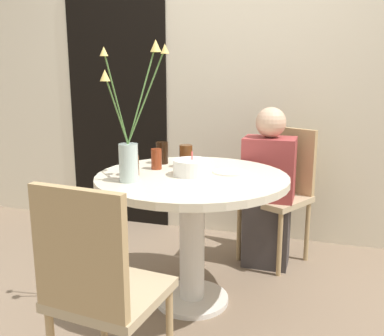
{
  "coord_description": "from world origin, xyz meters",
  "views": [
    {
      "loc": [
        0.68,
        -2.18,
        1.31
      ],
      "look_at": [
        0.0,
        0.0,
        0.8
      ],
      "focal_mm": 40.0,
      "sensor_mm": 36.0,
      "label": 1
    }
  ],
  "objects_px": {
    "flower_vase": "(130,139)",
    "chair_far_back": "(281,186)",
    "birthday_cake": "(192,167)",
    "drink_glass_0": "(186,156)",
    "chair_near_front": "(99,284)",
    "drink_glass_1": "(162,153)",
    "drink_glass_3": "(132,166)",
    "person_guest": "(268,193)",
    "side_plate": "(230,172)",
    "drink_glass_2": "(156,159)"
  },
  "relations": [
    {
      "from": "flower_vase",
      "to": "chair_far_back",
      "type": "bearing_deg",
      "value": 56.13
    },
    {
      "from": "birthday_cake",
      "to": "drink_glass_0",
      "type": "distance_m",
      "value": 0.21
    },
    {
      "from": "chair_near_front",
      "to": "birthday_cake",
      "type": "relative_size",
      "value": 4.53
    },
    {
      "from": "birthday_cake",
      "to": "drink_glass_0",
      "type": "bearing_deg",
      "value": 117.29
    },
    {
      "from": "chair_far_back",
      "to": "drink_glass_0",
      "type": "distance_m",
      "value": 0.84
    },
    {
      "from": "drink_glass_1",
      "to": "drink_glass_3",
      "type": "height_order",
      "value": "drink_glass_1"
    },
    {
      "from": "chair_far_back",
      "to": "person_guest",
      "type": "height_order",
      "value": "person_guest"
    },
    {
      "from": "chair_near_front",
      "to": "side_plate",
      "type": "xyz_separation_m",
      "value": [
        0.28,
        1.0,
        0.23
      ]
    },
    {
      "from": "drink_glass_1",
      "to": "side_plate",
      "type": "bearing_deg",
      "value": -14.83
    },
    {
      "from": "chair_near_front",
      "to": "drink_glass_2",
      "type": "bearing_deg",
      "value": -75.1
    },
    {
      "from": "drink_glass_0",
      "to": "birthday_cake",
      "type": "bearing_deg",
      "value": -62.71
    },
    {
      "from": "flower_vase",
      "to": "drink_glass_1",
      "type": "relative_size",
      "value": 5.32
    },
    {
      "from": "flower_vase",
      "to": "side_plate",
      "type": "distance_m",
      "value": 0.6
    },
    {
      "from": "flower_vase",
      "to": "person_guest",
      "type": "xyz_separation_m",
      "value": [
        0.6,
        0.86,
        -0.47
      ]
    },
    {
      "from": "drink_glass_3",
      "to": "drink_glass_1",
      "type": "bearing_deg",
      "value": 82.57
    },
    {
      "from": "chair_far_back",
      "to": "person_guest",
      "type": "bearing_deg",
      "value": -90.0
    },
    {
      "from": "drink_glass_0",
      "to": "drink_glass_1",
      "type": "height_order",
      "value": "same"
    },
    {
      "from": "side_plate",
      "to": "drink_glass_3",
      "type": "relative_size",
      "value": 1.81
    },
    {
      "from": "drink_glass_2",
      "to": "person_guest",
      "type": "xyz_separation_m",
      "value": [
        0.58,
        0.56,
        -0.31
      ]
    },
    {
      "from": "chair_near_front",
      "to": "side_plate",
      "type": "height_order",
      "value": "chair_near_front"
    },
    {
      "from": "chair_near_front",
      "to": "drink_glass_2",
      "type": "relative_size",
      "value": 7.77
    },
    {
      "from": "side_plate",
      "to": "person_guest",
      "type": "height_order",
      "value": "person_guest"
    },
    {
      "from": "flower_vase",
      "to": "drink_glass_2",
      "type": "height_order",
      "value": "flower_vase"
    },
    {
      "from": "chair_far_back",
      "to": "birthday_cake",
      "type": "distance_m",
      "value": 0.93
    },
    {
      "from": "drink_glass_1",
      "to": "flower_vase",
      "type": "bearing_deg",
      "value": -88.64
    },
    {
      "from": "drink_glass_0",
      "to": "drink_glass_3",
      "type": "xyz_separation_m",
      "value": [
        -0.22,
        -0.28,
        -0.01
      ]
    },
    {
      "from": "chair_near_front",
      "to": "drink_glass_2",
      "type": "xyz_separation_m",
      "value": [
        -0.15,
        0.96,
        0.29
      ]
    },
    {
      "from": "chair_far_back",
      "to": "side_plate",
      "type": "distance_m",
      "value": 0.74
    },
    {
      "from": "drink_glass_1",
      "to": "drink_glass_3",
      "type": "relative_size",
      "value": 1.24
    },
    {
      "from": "chair_far_back",
      "to": "drink_glass_3",
      "type": "height_order",
      "value": "chair_far_back"
    },
    {
      "from": "birthday_cake",
      "to": "side_plate",
      "type": "relative_size",
      "value": 1.05
    },
    {
      "from": "chair_far_back",
      "to": "birthday_cake",
      "type": "relative_size",
      "value": 4.53
    },
    {
      "from": "chair_far_back",
      "to": "drink_glass_3",
      "type": "distance_m",
      "value": 1.18
    },
    {
      "from": "flower_vase",
      "to": "chair_near_front",
      "type": "bearing_deg",
      "value": -75.79
    },
    {
      "from": "side_plate",
      "to": "drink_glass_0",
      "type": "relative_size",
      "value": 1.46
    },
    {
      "from": "drink_glass_2",
      "to": "birthday_cake",
      "type": "bearing_deg",
      "value": -19.07
    },
    {
      "from": "chair_far_back",
      "to": "drink_glass_2",
      "type": "distance_m",
      "value": 1.0
    },
    {
      "from": "person_guest",
      "to": "drink_glass_0",
      "type": "bearing_deg",
      "value": -133.43
    },
    {
      "from": "flower_vase",
      "to": "drink_glass_3",
      "type": "distance_m",
      "value": 0.21
    },
    {
      "from": "side_plate",
      "to": "drink_glass_1",
      "type": "height_order",
      "value": "drink_glass_1"
    },
    {
      "from": "side_plate",
      "to": "drink_glass_0",
      "type": "xyz_separation_m",
      "value": [
        -0.28,
        0.06,
        0.06
      ]
    },
    {
      "from": "drink_glass_0",
      "to": "chair_far_back",
      "type": "bearing_deg",
      "value": 49.65
    },
    {
      "from": "drink_glass_0",
      "to": "drink_glass_1",
      "type": "bearing_deg",
      "value": 161.45
    },
    {
      "from": "drink_glass_1",
      "to": "drink_glass_3",
      "type": "distance_m",
      "value": 0.34
    },
    {
      "from": "chair_far_back",
      "to": "drink_glass_0",
      "type": "relative_size",
      "value": 6.96
    },
    {
      "from": "drink_glass_1",
      "to": "person_guest",
      "type": "bearing_deg",
      "value": 33.31
    },
    {
      "from": "chair_near_front",
      "to": "drink_glass_1",
      "type": "distance_m",
      "value": 1.17
    },
    {
      "from": "side_plate",
      "to": "drink_glass_2",
      "type": "height_order",
      "value": "drink_glass_2"
    },
    {
      "from": "chair_near_front",
      "to": "drink_glass_3",
      "type": "distance_m",
      "value": 0.86
    },
    {
      "from": "person_guest",
      "to": "birthday_cake",
      "type": "bearing_deg",
      "value": -118.03
    }
  ]
}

